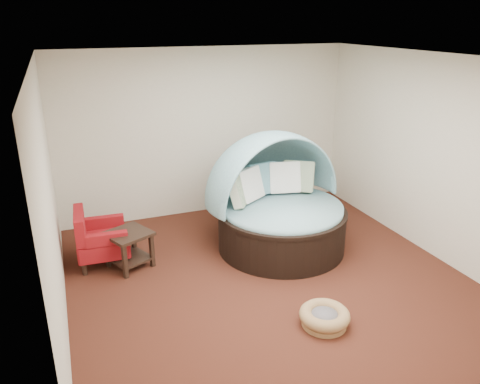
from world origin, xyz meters
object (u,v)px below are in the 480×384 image
object	(u,v)px
canopy_daybed	(278,195)
pet_basket	(324,317)
side_table	(129,245)
red_armchair	(99,239)

from	to	relation	value
canopy_daybed	pet_basket	xyz separation A→B (m)	(-0.36, -1.98, -0.69)
canopy_daybed	side_table	bearing A→B (deg)	166.65
canopy_daybed	side_table	xyz separation A→B (m)	(-2.16, 0.13, -0.46)
canopy_daybed	pet_basket	world-z (taller)	canopy_daybed
canopy_daybed	pet_basket	distance (m)	2.13
pet_basket	side_table	xyz separation A→B (m)	(-1.80, 2.11, 0.23)
red_armchair	side_table	world-z (taller)	red_armchair
canopy_daybed	red_armchair	distance (m)	2.59
pet_basket	red_armchair	xyz separation A→B (m)	(-2.17, 2.37, 0.27)
canopy_daybed	red_armchair	xyz separation A→B (m)	(-2.53, 0.39, -0.43)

